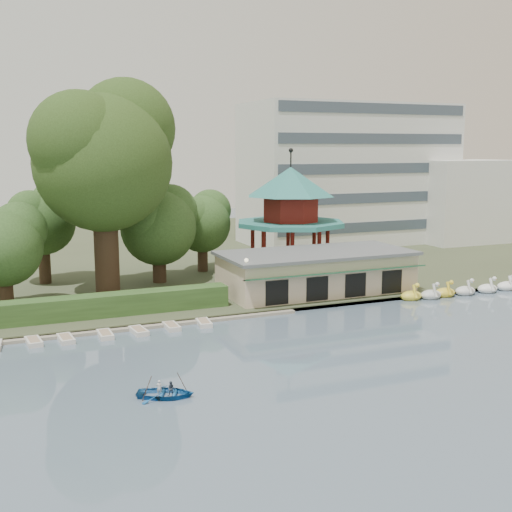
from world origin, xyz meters
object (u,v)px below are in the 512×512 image
dock (94,331)px  rowboat_with_passengers (165,389)px  boathouse (316,271)px  pavilion (290,209)px  big_tree (104,152)px

dock → rowboat_with_passengers: (1.76, -14.93, 0.36)m
boathouse → rowboat_with_passengers: 28.31m
dock → pavilion: 29.14m
dock → pavilion: bearing=31.7°
pavilion → rowboat_with_passengers: pavilion is taller
big_tree → pavilion: bearing=10.3°
boathouse → pavilion: (2.00, 10.03, 5.11)m
boathouse → big_tree: big_tree is taller
pavilion → rowboat_with_passengers: bearing=-126.8°
dock → rowboat_with_passengers: size_ratio=6.12×
dock → boathouse: bearing=12.2°
big_tree → rowboat_with_passengers: bearing=-93.1°
boathouse → rowboat_with_passengers: size_ratio=3.35×
dock → big_tree: bearing=73.9°
pavilion → big_tree: bearing=-169.7°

